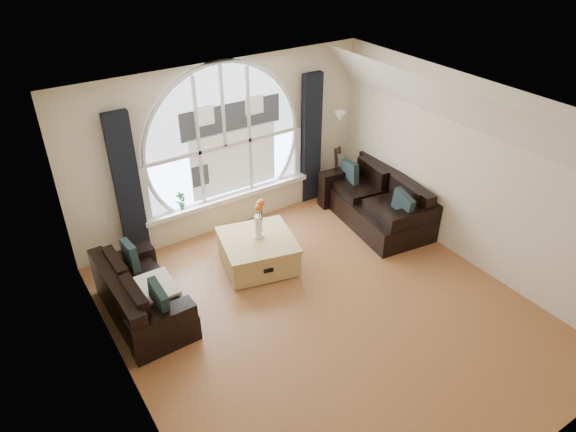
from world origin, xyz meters
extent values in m
cube|color=brown|center=(0.00, 0.00, 0.00)|extent=(5.00, 5.50, 0.01)
cube|color=silver|center=(0.00, 0.00, 2.70)|extent=(5.00, 5.50, 0.01)
cube|color=beige|center=(0.00, 2.75, 1.35)|extent=(5.00, 0.01, 2.70)
cube|color=beige|center=(0.00, -2.75, 1.35)|extent=(5.00, 0.01, 2.70)
cube|color=beige|center=(-2.50, 0.00, 1.35)|extent=(0.01, 5.50, 2.70)
cube|color=beige|center=(2.50, 0.00, 1.35)|extent=(0.01, 5.50, 2.70)
cube|color=silver|center=(2.20, 0.00, 2.35)|extent=(0.92, 5.50, 0.72)
cube|color=silver|center=(0.00, 2.72, 1.62)|extent=(2.60, 0.06, 2.15)
cube|color=white|center=(0.00, 2.65, 0.51)|extent=(2.90, 0.22, 0.08)
cube|color=white|center=(0.00, 2.69, 1.62)|extent=(2.76, 0.08, 2.15)
cube|color=silver|center=(0.15, 2.71, 1.50)|extent=(1.70, 0.02, 1.50)
cube|color=black|center=(-1.60, 2.63, 1.15)|extent=(0.35, 0.12, 2.30)
cube|color=black|center=(1.60, 2.63, 1.15)|extent=(0.35, 0.12, 2.30)
cube|color=black|center=(-1.99, 1.27, 0.40)|extent=(0.86, 1.65, 0.72)
cube|color=black|center=(2.04, 1.37, 0.40)|extent=(1.18, 2.00, 0.84)
cube|color=#AA8647|center=(-0.20, 1.41, 0.25)|extent=(1.24, 1.24, 0.51)
cube|color=silver|center=(-1.89, 1.11, 0.50)|extent=(0.55, 0.55, 0.10)
cube|color=white|center=(-0.15, 1.45, 0.86)|extent=(0.24, 0.24, 0.70)
cube|color=#B2B2B2|center=(2.08, 2.47, 0.80)|extent=(0.24, 0.24, 1.60)
cube|color=brown|center=(1.94, 2.39, 0.53)|extent=(0.40, 0.30, 1.06)
imported|color=#1E6023|center=(-0.83, 2.65, 0.70)|extent=(0.18, 0.14, 0.29)
camera|label=1|loc=(-3.23, -4.07, 4.73)|focal=32.47mm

